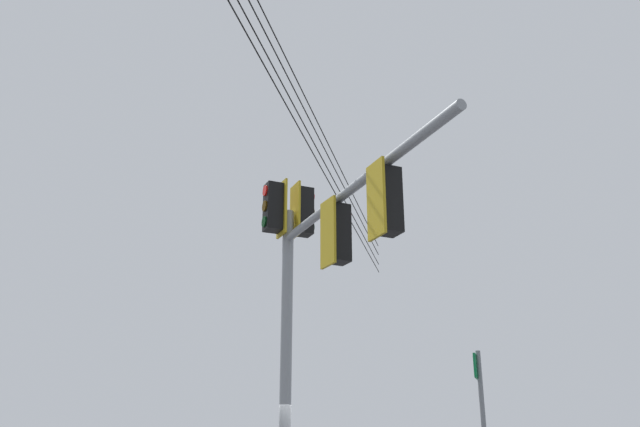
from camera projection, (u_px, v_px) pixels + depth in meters
name	position (u px, v px, depth m)	size (l,w,h in m)	color
signal_mast_assembly	(313.00, 263.00, 10.64)	(5.55, 1.12, 6.47)	gray
overhead_wire_span	(303.00, 115.00, 13.83)	(15.91, 14.81, 1.30)	black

